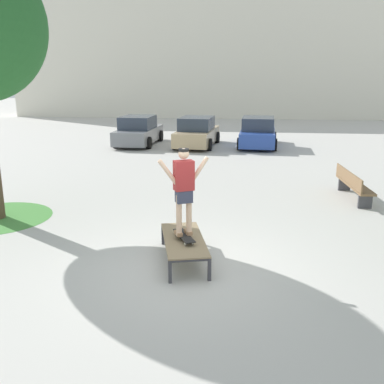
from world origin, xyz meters
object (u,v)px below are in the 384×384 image
object	(u,v)px
skateboard	(184,236)
park_bench	(353,184)
car_tan	(197,133)
car_blue	(258,133)
skater	(184,186)
car_grey	(139,131)
skate_box	(184,241)

from	to	relation	value
skateboard	park_bench	xyz separation A→B (m)	(4.38, 5.00, -0.09)
car_tan	car_blue	world-z (taller)	same
skater	park_bench	bearing A→B (deg)	48.75
park_bench	car_blue	bearing A→B (deg)	104.08
skateboard	park_bench	world-z (taller)	park_bench
car_tan	park_bench	bearing A→B (deg)	-59.43
car_grey	car_blue	distance (m)	6.20
car_grey	car_blue	bearing A→B (deg)	0.53
skater	car_blue	size ratio (longest dim) A/B	0.39
car_grey	park_bench	world-z (taller)	car_grey
park_bench	skater	bearing A→B (deg)	-131.25
skate_box	car_blue	bearing A→B (deg)	82.23
skate_box	car_tan	world-z (taller)	car_tan
skateboard	park_bench	bearing A→B (deg)	48.77
skater	car_blue	xyz separation A→B (m)	(1.97, 14.60, -0.84)
car_tan	car_blue	bearing A→B (deg)	5.02
car_grey	car_blue	world-z (taller)	same
car_blue	park_bench	distance (m)	9.91
skate_box	skater	world-z (taller)	skater
skate_box	skateboard	size ratio (longest dim) A/B	2.51
car_tan	skate_box	bearing A→B (deg)	-85.52
car_blue	car_grey	bearing A→B (deg)	-179.47
skater	car_tan	size ratio (longest dim) A/B	0.39
car_tan	car_blue	xyz separation A→B (m)	(3.10, 0.27, 0.00)
skateboard	car_tan	bearing A→B (deg)	94.52
skateboard	car_blue	distance (m)	14.74
car_grey	skater	bearing A→B (deg)	-73.77
car_tan	skateboard	bearing A→B (deg)	-85.48
car_tan	park_bench	distance (m)	10.84
skate_box	skateboard	xyz separation A→B (m)	(0.01, -0.05, 0.12)
skater	car_tan	xyz separation A→B (m)	(-1.13, 14.33, -0.84)
skateboard	car_grey	world-z (taller)	car_grey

